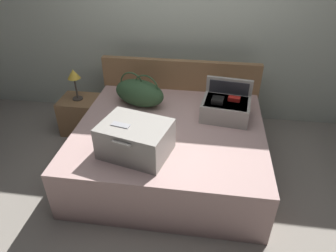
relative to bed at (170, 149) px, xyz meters
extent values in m
plane|color=gray|center=(0.00, -0.40, -0.26)|extent=(12.00, 12.00, 0.00)
cube|color=#B7C1B2|center=(0.00, 1.25, 1.04)|extent=(8.00, 0.10, 2.60)
cube|color=#BC9993|center=(0.00, 0.00, 0.00)|extent=(1.85, 1.67, 0.52)
cube|color=olive|center=(0.00, 0.88, 0.18)|extent=(1.89, 0.08, 0.89)
cube|color=gray|center=(-0.24, -0.43, 0.39)|extent=(0.66, 0.55, 0.25)
cube|color=#28282D|center=(-0.24, -0.43, 0.42)|extent=(0.58, 0.49, 0.17)
cube|color=#99999E|center=(-0.35, -0.46, 0.53)|extent=(0.17, 0.10, 0.06)
cube|color=gray|center=(-0.24, -0.43, 0.53)|extent=(0.66, 0.55, 0.04)
cube|color=gray|center=(-0.29, -0.66, 0.51)|extent=(0.17, 0.06, 0.02)
cube|color=gray|center=(0.54, 0.27, 0.36)|extent=(0.52, 0.42, 0.19)
cube|color=#28282D|center=(0.54, 0.27, 0.39)|extent=(0.46, 0.37, 0.13)
cube|color=black|center=(0.45, 0.23, 0.48)|extent=(0.13, 0.14, 0.05)
cube|color=#B21E19|center=(0.61, 0.29, 0.47)|extent=(0.13, 0.08, 0.05)
cube|color=gray|center=(0.56, 0.46, 0.44)|extent=(0.48, 0.10, 0.36)
cube|color=#28282D|center=(0.56, 0.44, 0.44)|extent=(0.40, 0.06, 0.30)
ellipsoid|color=#2D4C2D|center=(-0.39, 0.41, 0.41)|extent=(0.63, 0.45, 0.29)
torus|color=#2D4C2D|center=(-0.47, 0.44, 0.49)|extent=(0.29, 0.10, 0.29)
torus|color=#2D4C2D|center=(-0.31, 0.39, 0.49)|extent=(0.29, 0.10, 0.29)
cube|color=olive|center=(-1.21, 0.59, -0.04)|extent=(0.44, 0.40, 0.44)
cylinder|color=#3F3833|center=(-1.21, 0.59, 0.19)|extent=(0.12, 0.12, 0.02)
cylinder|color=#4C443D|center=(-1.21, 0.59, 0.32)|extent=(0.02, 0.02, 0.26)
cone|color=gold|center=(-1.21, 0.59, 0.51)|extent=(0.15, 0.15, 0.11)
camera|label=1|loc=(0.34, -2.49, 1.93)|focal=32.61mm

